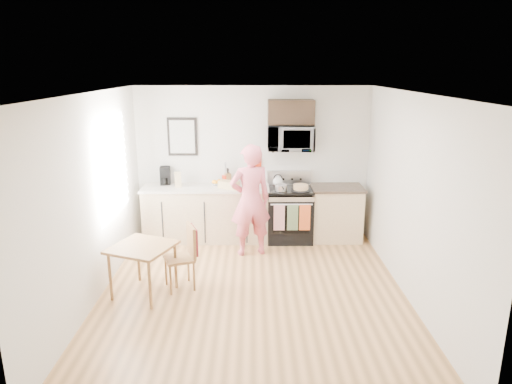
{
  "coord_description": "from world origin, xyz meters",
  "views": [
    {
      "loc": [
        -0.0,
        -5.46,
        2.9
      ],
      "look_at": [
        0.05,
        1.0,
        1.12
      ],
      "focal_mm": 32.0,
      "sensor_mm": 36.0,
      "label": 1
    }
  ],
  "objects_px": {
    "cake": "(301,188)",
    "microwave": "(291,138)",
    "range": "(290,215)",
    "dining_table": "(142,251)",
    "chair": "(188,248)",
    "person": "(250,200)"
  },
  "relations": [
    {
      "from": "person",
      "to": "cake",
      "type": "relative_size",
      "value": 5.92
    },
    {
      "from": "microwave",
      "to": "person",
      "type": "xyz_separation_m",
      "value": [
        -0.67,
        -0.72,
        -0.87
      ]
    },
    {
      "from": "person",
      "to": "chair",
      "type": "height_order",
      "value": "person"
    },
    {
      "from": "dining_table",
      "to": "microwave",
      "type": "bearing_deg",
      "value": 45.14
    },
    {
      "from": "range",
      "to": "cake",
      "type": "relative_size",
      "value": 3.86
    },
    {
      "from": "chair",
      "to": "dining_table",
      "type": "bearing_deg",
      "value": 179.67
    },
    {
      "from": "person",
      "to": "cake",
      "type": "distance_m",
      "value": 0.95
    },
    {
      "from": "microwave",
      "to": "person",
      "type": "height_order",
      "value": "microwave"
    },
    {
      "from": "person",
      "to": "chair",
      "type": "distance_m",
      "value": 1.44
    },
    {
      "from": "microwave",
      "to": "person",
      "type": "relative_size",
      "value": 0.43
    },
    {
      "from": "microwave",
      "to": "chair",
      "type": "bearing_deg",
      "value": -129.04
    },
    {
      "from": "range",
      "to": "chair",
      "type": "relative_size",
      "value": 1.32
    },
    {
      "from": "microwave",
      "to": "dining_table",
      "type": "xyz_separation_m",
      "value": [
        -2.06,
        -2.07,
        -1.16
      ]
    },
    {
      "from": "microwave",
      "to": "chair",
      "type": "distance_m",
      "value": 2.67
    },
    {
      "from": "microwave",
      "to": "person",
      "type": "bearing_deg",
      "value": -132.83
    },
    {
      "from": "microwave",
      "to": "chair",
      "type": "relative_size",
      "value": 0.87
    },
    {
      "from": "cake",
      "to": "microwave",
      "type": "bearing_deg",
      "value": 120.42
    },
    {
      "from": "microwave",
      "to": "range",
      "type": "bearing_deg",
      "value": -89.94
    },
    {
      "from": "range",
      "to": "person",
      "type": "xyz_separation_m",
      "value": [
        -0.67,
        -0.62,
        0.45
      ]
    },
    {
      "from": "range",
      "to": "dining_table",
      "type": "bearing_deg",
      "value": -136.35
    },
    {
      "from": "microwave",
      "to": "chair",
      "type": "xyz_separation_m",
      "value": [
        -1.5,
        -1.85,
        -1.2
      ]
    },
    {
      "from": "person",
      "to": "dining_table",
      "type": "relative_size",
      "value": 2.17
    }
  ]
}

